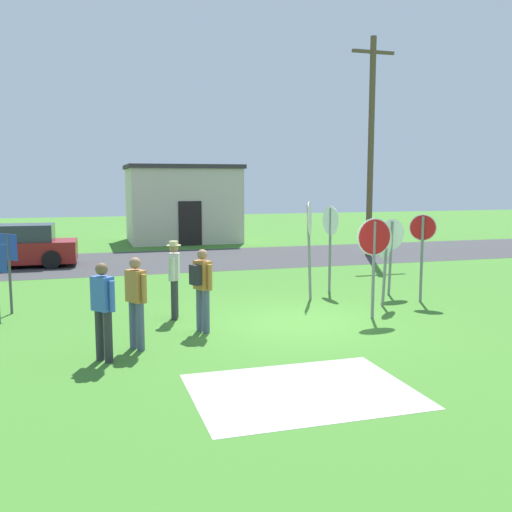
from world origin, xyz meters
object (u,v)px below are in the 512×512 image
(info_panel_leftmost, at_px, (9,259))
(stop_sign_leaning_right, at_px, (330,233))
(person_holding_notes, at_px, (136,298))
(person_in_blue, at_px, (202,284))
(person_near_signs, at_px, (174,275))
(stop_sign_rear_right, at_px, (309,232))
(stop_sign_leaning_left, at_px, (391,243))
(stop_sign_center_cluster, at_px, (374,250))
(stop_sign_rear_left, at_px, (385,252))
(parked_car_on_street, at_px, (16,247))
(stop_sign_low_front, at_px, (422,243))
(utility_pole, at_px, (371,144))
(person_in_dark_shirt, at_px, (103,306))

(info_panel_leftmost, bearing_deg, stop_sign_leaning_right, 2.09)
(stop_sign_leaning_right, height_order, info_panel_leftmost, stop_sign_leaning_right)
(person_holding_notes, xyz_separation_m, person_in_blue, (1.37, 0.84, 0.03))
(person_near_signs, bearing_deg, stop_sign_rear_right, 16.42)
(stop_sign_leaning_right, distance_m, person_near_signs, 4.98)
(person_in_blue, bearing_deg, stop_sign_leaning_left, 22.42)
(person_holding_notes, bearing_deg, stop_sign_center_cluster, 9.65)
(person_near_signs, relative_size, person_in_blue, 1.03)
(stop_sign_rear_left, xyz_separation_m, stop_sign_leaning_right, (-0.51, 2.09, 0.29))
(parked_car_on_street, distance_m, stop_sign_low_front, 14.17)
(stop_sign_leaning_left, relative_size, person_in_blue, 1.22)
(stop_sign_center_cluster, xyz_separation_m, person_holding_notes, (-5.24, -0.89, -0.59))
(utility_pole, xyz_separation_m, stop_sign_leaning_right, (-4.70, -6.68, -2.89))
(stop_sign_rear_left, distance_m, person_near_signs, 5.10)
(utility_pole, bearing_deg, stop_sign_rear_right, -127.02)
(stop_sign_rear_right, height_order, person_in_dark_shirt, stop_sign_rear_right)
(stop_sign_leaning_right, bearing_deg, stop_sign_rear_right, -139.79)
(parked_car_on_street, xyz_separation_m, stop_sign_center_cluster, (8.45, -10.75, 0.85))
(stop_sign_rear_right, height_order, info_panel_leftmost, stop_sign_rear_right)
(stop_sign_rear_right, bearing_deg, stop_sign_leaning_right, 40.21)
(utility_pole, xyz_separation_m, stop_sign_center_cluster, (-5.05, -9.80, -2.98))
(parked_car_on_street, bearing_deg, stop_sign_leaning_left, -39.89)
(stop_sign_center_cluster, relative_size, person_near_signs, 1.29)
(parked_car_on_street, bearing_deg, person_near_signs, -65.96)
(person_in_dark_shirt, bearing_deg, utility_pole, 45.94)
(utility_pole, xyz_separation_m, person_in_blue, (-8.91, -9.85, -3.54))
(stop_sign_center_cluster, bearing_deg, utility_pole, 62.76)
(utility_pole, distance_m, stop_sign_low_front, 9.59)
(utility_pole, height_order, parked_car_on_street, utility_pole)
(stop_sign_leaning_right, bearing_deg, utility_pole, 54.88)
(stop_sign_rear_right, xyz_separation_m, person_holding_notes, (-4.65, -3.22, -0.81))
(person_in_dark_shirt, bearing_deg, person_in_blue, 35.29)
(person_in_blue, height_order, info_panel_leftmost, info_panel_leftmost)
(parked_car_on_street, height_order, stop_sign_rear_left, stop_sign_rear_left)
(parked_car_on_street, bearing_deg, info_panel_leftmost, -84.99)
(stop_sign_low_front, bearing_deg, person_in_blue, -167.78)
(utility_pole, relative_size, stop_sign_low_front, 3.90)
(stop_sign_leaning_left, relative_size, stop_sign_center_cluster, 0.92)
(stop_sign_rear_right, distance_m, stop_sign_leaning_right, 1.24)
(stop_sign_leaning_left, height_order, person_in_blue, stop_sign_leaning_left)
(stop_sign_low_front, height_order, person_in_blue, stop_sign_low_front)
(utility_pole, distance_m, person_near_signs, 13.09)
(person_holding_notes, bearing_deg, person_in_dark_shirt, -137.15)
(utility_pole, height_order, stop_sign_low_front, utility_pole)
(stop_sign_leaning_right, relative_size, person_in_dark_shirt, 1.41)
(stop_sign_rear_left, relative_size, stop_sign_low_front, 0.88)
(stop_sign_leaning_right, xyz_separation_m, person_in_dark_shirt, (-6.19, -4.57, -0.68))
(stop_sign_rear_right, height_order, person_holding_notes, stop_sign_rear_right)
(utility_pole, height_order, stop_sign_rear_left, utility_pole)
(stop_sign_center_cluster, xyz_separation_m, person_in_blue, (-3.87, -0.05, -0.56))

